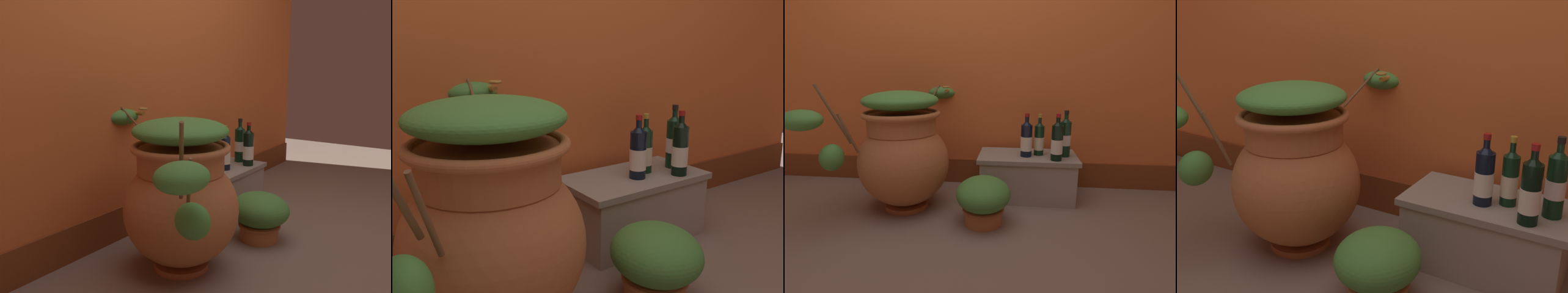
{
  "view_description": "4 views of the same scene",
  "coord_description": "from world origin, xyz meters",
  "views": [
    {
      "loc": [
        -2.04,
        -0.69,
        1.08
      ],
      "look_at": [
        -0.02,
        0.74,
        0.58
      ],
      "focal_mm": 38.5,
      "sensor_mm": 36.0,
      "label": 1
    },
    {
      "loc": [
        -0.82,
        -0.59,
        0.95
      ],
      "look_at": [
        0.11,
        0.76,
        0.54
      ],
      "focal_mm": 37.02,
      "sensor_mm": 36.0,
      "label": 2
    },
    {
      "loc": [
        0.35,
        -1.37,
        0.93
      ],
      "look_at": [
        0.12,
        0.63,
        0.43
      ],
      "focal_mm": 28.47,
      "sensor_mm": 36.0,
      "label": 3
    },
    {
      "loc": [
        0.93,
        -0.88,
        1.13
      ],
      "look_at": [
        -0.01,
        0.63,
        0.55
      ],
      "focal_mm": 40.37,
      "sensor_mm": 36.0,
      "label": 4
    }
  ],
  "objects": [
    {
      "name": "ground_plane",
      "position": [
        0.0,
        0.0,
        0.0
      ],
      "size": [
        7.0,
        7.0,
        0.0
      ],
      "primitive_type": "plane",
      "color": "#7A6656"
    },
    {
      "name": "wine_bottle_middle",
      "position": [
        0.7,
        0.83,
        0.47
      ],
      "size": [
        0.08,
        0.08,
        0.33
      ],
      "color": "black",
      "rests_on": "stone_ledge"
    },
    {
      "name": "terracotta_urn",
      "position": [
        -0.4,
        0.56,
        0.41
      ],
      "size": [
        0.87,
        1.08,
        0.86
      ],
      "color": "#B26638",
      "rests_on": "ground_plane"
    },
    {
      "name": "back_wall",
      "position": [
        -0.0,
        1.2,
        1.29
      ],
      "size": [
        4.4,
        0.33,
        2.6
      ],
      "color": "#D6662D",
      "rests_on": "ground_plane"
    },
    {
      "name": "wine_bottle_left",
      "position": [
        0.43,
        0.8,
        0.46
      ],
      "size": [
        0.08,
        0.08,
        0.31
      ],
      "color": "black",
      "rests_on": "stone_ledge"
    },
    {
      "name": "stone_ledge",
      "position": [
        0.44,
        0.84,
        0.18
      ],
      "size": [
        0.71,
        0.39,
        0.33
      ],
      "color": "#9E9384",
      "rests_on": "ground_plane"
    },
    {
      "name": "wine_bottle_right",
      "position": [
        0.52,
        0.85,
        0.45
      ],
      "size": [
        0.07,
        0.07,
        0.3
      ],
      "color": "black",
      "rests_on": "stone_ledge"
    },
    {
      "name": "wine_bottle_back",
      "position": [
        0.63,
        0.72,
        0.46
      ],
      "size": [
        0.08,
        0.08,
        0.32
      ],
      "color": "black",
      "rests_on": "stone_ledge"
    },
    {
      "name": "potted_shrub",
      "position": [
        0.17,
        0.39,
        0.16
      ],
      "size": [
        0.33,
        0.36,
        0.3
      ],
      "color": "#B26638",
      "rests_on": "ground_plane"
    }
  ]
}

